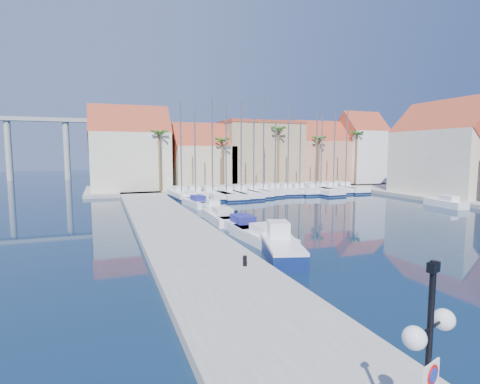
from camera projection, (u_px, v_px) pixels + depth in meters
The scene contains 38 objects.
ground at pixel (385, 272), 20.40m from camera, with size 260.00×260.00×0.00m, color black.
quay_west at pixel (175, 231), 29.87m from camera, with size 6.00×77.00×0.50m, color gray.
shore_north at pixel (244, 186), 68.59m from camera, with size 54.00×16.00×0.50m, color gray.
lamp_post at pixel (429, 345), 6.30m from camera, with size 1.39×0.71×4.23m.
bollard at pixel (245, 261), 19.80m from camera, with size 0.22×0.22×0.55m, color black.
fishing_boat at pixel (281, 246), 23.18m from camera, with size 3.55×6.26×2.08m.
motorboat_west_0 at pixel (262, 236), 26.93m from camera, with size 2.68×6.91×1.40m.
motorboat_west_1 at pixel (240, 225), 30.99m from camera, with size 2.19×6.51×1.40m.
motorboat_west_2 at pixel (221, 216), 35.07m from camera, with size 2.28×6.64×1.40m.
motorboat_west_3 at pixel (212, 207), 40.74m from camera, with size 2.18×5.54×1.40m.
motorboat_west_4 at pixel (197, 202), 44.84m from camera, with size 2.43×5.95×1.40m.
motorboat_west_5 at pixel (190, 198), 49.49m from camera, with size 1.94×5.86×1.40m.
motorboat_east_1 at pixel (446, 203), 44.50m from camera, with size 2.04×5.33×1.40m.
sailboat_0 at pixel (181, 194), 53.20m from camera, with size 2.86×9.23×13.48m.
sailboat_1 at pixel (195, 193), 53.80m from camera, with size 3.17×9.31×12.50m.
sailboat_2 at pixel (211, 193), 53.87m from camera, with size 3.23×10.56×14.12m.
sailboat_3 at pixel (225, 193), 53.91m from camera, with size 3.24×11.70×12.94m.
sailboat_4 at pixel (240, 192), 55.12m from camera, with size 3.11×11.60×13.66m.
sailboat_5 at pixel (252, 192), 55.96m from camera, with size 2.95×9.66×11.37m.
sailboat_6 at pixel (262, 191), 57.29m from camera, with size 3.14×9.54×14.81m.
sailboat_7 at pixel (274, 190), 58.38m from camera, with size 2.32×8.59×11.22m.
sailboat_8 at pixel (286, 190), 58.66m from camera, with size 2.25×8.09×13.54m.
sailboat_9 at pixel (298, 190), 59.23m from camera, with size 2.43×9.09×11.10m.
sailboat_10 at pixel (313, 190), 59.37m from camera, with size 4.03×12.08×12.93m.
sailboat_11 at pixel (319, 189), 60.76m from camera, with size 3.04×8.86×12.26m.
sailboat_12 at pixel (331, 188), 61.73m from camera, with size 2.91×10.06×12.79m.
sailboat_13 at pixel (343, 188), 62.23m from camera, with size 3.14×10.65×13.74m.
building_0 at pixel (130, 152), 60.11m from camera, with size 12.30×9.00×13.50m.
building_1 at pixel (203, 159), 64.37m from camera, with size 10.30×8.00×11.00m.
building_2 at pixel (259, 153), 68.99m from camera, with size 14.20×10.20×11.50m.
building_3 at pixel (318, 155), 72.23m from camera, with size 10.30×8.00×12.00m.
building_4 at pixel (360, 150), 74.28m from camera, with size 8.30×8.00×14.00m.
building_6 at pixel (448, 152), 53.11m from camera, with size 9.00×14.30×13.50m.
palm_0 at pixel (159, 135), 56.55m from camera, with size 2.60×2.60×10.15m.
palm_1 at pixel (222, 142), 60.09m from camera, with size 2.60×2.60×9.15m.
palm_2 at pixel (278, 131), 63.33m from camera, with size 2.60×2.60×11.15m.
palm_3 at pixel (319, 140), 66.24m from camera, with size 2.60×2.60×9.65m.
palm_4 at pixel (357, 135), 68.89m from camera, with size 2.60×2.60×10.65m.
Camera 1 is at (-14.31, -15.84, 6.51)m, focal length 28.00 mm.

